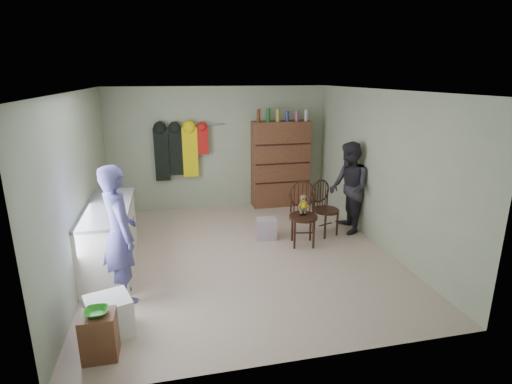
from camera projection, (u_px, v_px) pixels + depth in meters
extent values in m
plane|color=beige|center=(243.00, 254.00, 6.26)|extent=(5.00, 5.00, 0.00)
plane|color=#A6AF92|center=(220.00, 148.00, 8.25)|extent=(4.50, 0.00, 4.50)
plane|color=#A6AF92|center=(81.00, 186.00, 5.44)|extent=(0.00, 5.00, 5.00)
plane|color=#A6AF92|center=(380.00, 170.00, 6.38)|extent=(0.00, 5.00, 5.00)
plane|color=white|center=(242.00, 90.00, 5.56)|extent=(5.00, 5.00, 0.00)
cube|color=silver|center=(110.00, 239.00, 5.73)|extent=(0.60, 1.80, 0.90)
cube|color=slate|center=(106.00, 208.00, 5.59)|extent=(0.64, 1.86, 0.04)
cylinder|color=#99999E|center=(129.00, 243.00, 5.34)|extent=(0.02, 0.02, 0.14)
cylinder|color=#99999E|center=(134.00, 220.00, 6.19)|extent=(0.02, 0.02, 0.14)
cube|color=brown|center=(99.00, 336.00, 3.93)|extent=(0.34, 0.29, 0.48)
imported|color=#289322|center=(96.00, 312.00, 3.85)|extent=(0.23, 0.23, 0.06)
cube|color=white|center=(109.00, 316.00, 4.29)|extent=(0.56, 0.54, 0.42)
cylinder|color=black|center=(303.00, 217.00, 6.50)|extent=(0.54, 0.54, 0.05)
cylinder|color=black|center=(295.00, 235.00, 6.42)|extent=(0.04, 0.04, 0.46)
cylinder|color=black|center=(314.00, 235.00, 6.43)|extent=(0.04, 0.04, 0.46)
cylinder|color=black|center=(292.00, 228.00, 6.72)|extent=(0.04, 0.04, 0.46)
cylinder|color=black|center=(310.00, 228.00, 6.73)|extent=(0.04, 0.04, 0.46)
torus|color=black|center=(302.00, 194.00, 6.58)|extent=(0.45, 0.11, 0.45)
cylinder|color=black|center=(291.00, 203.00, 6.61)|extent=(0.03, 0.03, 0.31)
cylinder|color=black|center=(313.00, 203.00, 6.62)|extent=(0.03, 0.03, 0.31)
cylinder|color=yellow|center=(303.00, 205.00, 6.46)|extent=(0.11, 0.11, 0.10)
cylinder|color=#475128|center=(303.00, 211.00, 6.49)|extent=(0.06, 0.06, 0.16)
sphere|color=#9E7042|center=(303.00, 199.00, 6.43)|extent=(0.10, 0.10, 0.10)
cylinder|color=#475128|center=(304.00, 196.00, 6.42)|extent=(0.08, 0.08, 0.03)
cube|color=black|center=(304.00, 199.00, 6.39)|extent=(0.07, 0.01, 0.02)
cylinder|color=black|center=(326.00, 210.00, 6.92)|extent=(0.56, 0.56, 0.04)
cylinder|color=black|center=(325.00, 227.00, 6.80)|extent=(0.03, 0.03, 0.43)
cylinder|color=black|center=(337.00, 224.00, 6.95)|extent=(0.03, 0.03, 0.43)
cylinder|color=black|center=(313.00, 222.00, 7.03)|extent=(0.03, 0.03, 0.43)
cylinder|color=black|center=(325.00, 219.00, 7.19)|extent=(0.03, 0.03, 0.43)
torus|color=black|center=(320.00, 191.00, 6.97)|extent=(0.40, 0.18, 0.42)
cylinder|color=black|center=(313.00, 201.00, 6.91)|extent=(0.03, 0.03, 0.29)
cylinder|color=black|center=(327.00, 197.00, 7.10)|extent=(0.03, 0.03, 0.29)
cube|color=#E57280|center=(266.00, 229.00, 6.84)|extent=(0.37, 0.30, 0.35)
imported|color=#504D8D|center=(119.00, 234.00, 4.82)|extent=(0.62, 0.74, 1.72)
imported|color=#2D2B33|center=(349.00, 188.00, 6.98)|extent=(0.70, 0.85, 1.62)
cube|color=brown|center=(280.00, 164.00, 8.43)|extent=(1.20, 0.38, 1.80)
cube|color=black|center=(283.00, 182.00, 8.35)|extent=(1.16, 0.02, 0.03)
cube|color=black|center=(283.00, 164.00, 8.23)|extent=(1.16, 0.02, 0.03)
cube|color=black|center=(283.00, 144.00, 8.12)|extent=(1.16, 0.02, 0.03)
cylinder|color=#592D14|center=(258.00, 116.00, 7.94)|extent=(0.08, 0.08, 0.27)
cylinder|color=#19591E|center=(268.00, 115.00, 7.98)|extent=(0.08, 0.08, 0.27)
cylinder|color=#A59933|center=(278.00, 116.00, 8.02)|extent=(0.08, 0.08, 0.24)
cylinder|color=navy|center=(287.00, 116.00, 8.07)|extent=(0.08, 0.08, 0.21)
cylinder|color=#8C3F59|center=(297.00, 116.00, 8.11)|extent=(0.08, 0.08, 0.21)
cylinder|color=#B2B2B7|center=(306.00, 115.00, 8.15)|extent=(0.08, 0.08, 0.23)
cylinder|color=#99999E|center=(200.00, 125.00, 7.97)|extent=(1.00, 0.02, 0.02)
cube|color=black|center=(162.00, 154.00, 7.91)|extent=(0.28, 0.10, 1.05)
cube|color=black|center=(176.00, 151.00, 7.95)|extent=(0.26, 0.10, 0.95)
cube|color=yellow|center=(190.00, 152.00, 8.02)|extent=(0.30, 0.10, 1.00)
cube|color=red|center=(203.00, 140.00, 8.01)|extent=(0.22, 0.10, 0.55)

